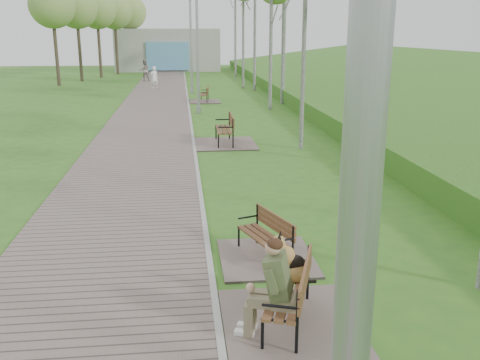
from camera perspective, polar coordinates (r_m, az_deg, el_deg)
name	(u,v)px	position (r m, az deg, el deg)	size (l,w,h in m)	color
walkway	(152,113)	(25.55, -9.36, 7.05)	(3.50, 67.00, 0.04)	#75665E
kerb	(190,112)	(25.52, -5.40, 7.18)	(0.10, 67.00, 0.05)	#999993
embankment	(447,114)	(27.04, 21.19, 6.63)	(14.00, 70.00, 1.60)	#4A8025
building_north	(168,50)	(54.76, -7.68, 13.60)	(10.00, 5.20, 4.00)	#9E9E99
bench_main	(284,297)	(7.01, 4.73, -12.29)	(1.74, 1.94, 1.52)	#75665E
bench_second	(265,249)	(9.03, 2.64, -7.41)	(1.56, 1.73, 0.96)	#75665E
bench_third	(224,137)	(18.18, -1.69, 4.56)	(2.04, 2.26, 1.25)	#75665E
bench_far	(204,99)	(29.56, -3.85, 8.66)	(1.64, 1.82, 1.01)	#75665E
lamp_post_second	(198,57)	(25.09, -4.53, 13.00)	(0.22, 0.22, 5.58)	#9B9DA3
lamp_post_third	(191,49)	(33.66, -5.24, 13.76)	(0.22, 0.22, 5.78)	#9B9DA3
pedestrian_near	(154,78)	(36.72, -9.15, 10.71)	(0.54, 0.36, 1.49)	white
pedestrian_far	(144,70)	(42.83, -10.15, 11.45)	(0.82, 0.64, 1.68)	gray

